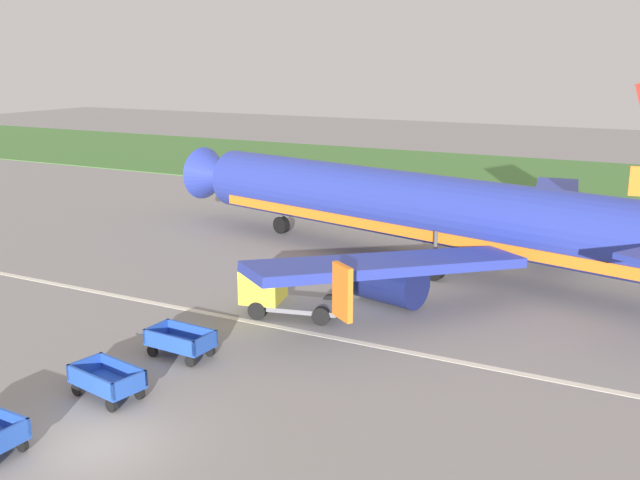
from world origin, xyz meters
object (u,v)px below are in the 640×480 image
Objects in this scene: baggage_cart_third_in_row at (107,380)px; service_truck_beside_carts at (274,290)px; baggage_cart_fourth_in_row at (180,341)px; airplane at (435,211)px.

service_truck_beside_carts is at bearing 85.55° from baggage_cart_third_in_row.
service_truck_beside_carts is at bearing 82.88° from baggage_cart_fourth_in_row.
airplane is 7.95× the size of service_truck_beside_carts.
baggage_cart_fourth_in_row is 0.76× the size of service_truck_beside_carts.
baggage_cart_fourth_in_row is 5.80m from service_truck_beside_carts.
baggage_cart_fourth_in_row is (0.03, 3.89, 0.00)m from baggage_cart_third_in_row.
baggage_cart_third_in_row is (-4.55, -20.18, -2.45)m from airplane.
airplane is 11.39m from service_truck_beside_carts.
service_truck_beside_carts reaches higher than baggage_cart_fourth_in_row.
airplane reaches higher than baggage_cart_third_in_row.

